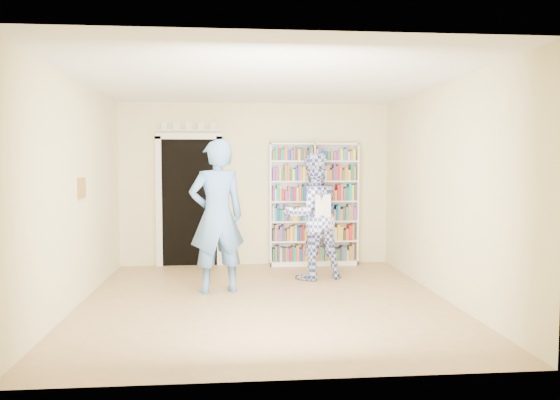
{
  "coord_description": "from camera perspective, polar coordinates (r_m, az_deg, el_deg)",
  "views": [
    {
      "loc": [
        -0.42,
        -6.65,
        1.69
      ],
      "look_at": [
        0.27,
        0.9,
        1.19
      ],
      "focal_mm": 35.0,
      "sensor_mm": 36.0,
      "label": 1
    }
  ],
  "objects": [
    {
      "name": "man_plaid",
      "position": [
        8.03,
        3.41,
        -1.7
      ],
      "size": [
        1.06,
        0.93,
        1.85
      ],
      "primitive_type": "imported",
      "rotation": [
        0.0,
        0.0,
        3.43
      ],
      "color": "#2E3D8D",
      "rests_on": "floor"
    },
    {
      "name": "man_blue",
      "position": [
        7.2,
        -6.6,
        -1.72
      ],
      "size": [
        0.84,
        0.66,
        2.01
      ],
      "primitive_type": "imported",
      "rotation": [
        0.0,
        0.0,
        3.42
      ],
      "color": "#507CB2",
      "rests_on": "floor"
    },
    {
      "name": "ceiling",
      "position": [
        6.74,
        -1.61,
        12.38
      ],
      "size": [
        5.0,
        5.0,
        0.0
      ],
      "primitive_type": "plane",
      "rotation": [
        3.14,
        0.0,
        0.0
      ],
      "color": "white",
      "rests_on": "wall_back"
    },
    {
      "name": "wall_art",
      "position": [
        7.09,
        -19.99,
        1.19
      ],
      "size": [
        0.03,
        0.25,
        0.25
      ],
      "primitive_type": "cube",
      "color": "brown",
      "rests_on": "wall_left"
    },
    {
      "name": "wall_back",
      "position": [
        9.17,
        -2.57,
        1.64
      ],
      "size": [
        4.5,
        0.0,
        4.5
      ],
      "primitive_type": "plane",
      "rotation": [
        1.57,
        0.0,
        0.0
      ],
      "color": "beige",
      "rests_on": "floor"
    },
    {
      "name": "paper_sheet",
      "position": [
        7.76,
        4.51,
        -0.63
      ],
      "size": [
        0.23,
        0.04,
        0.32
      ],
      "primitive_type": "cube",
      "rotation": [
        0.0,
        0.0,
        0.13
      ],
      "color": "white",
      "rests_on": "man_plaid"
    },
    {
      "name": "floor",
      "position": [
        6.87,
        -1.57,
        -10.47
      ],
      "size": [
        5.0,
        5.0,
        0.0
      ],
      "primitive_type": "plane",
      "color": "#99764A",
      "rests_on": "ground"
    },
    {
      "name": "bookshelf",
      "position": [
        9.12,
        3.53,
        -0.4
      ],
      "size": [
        1.48,
        0.28,
        2.03
      ],
      "rotation": [
        0.0,
        0.0,
        0.07
      ],
      "color": "white",
      "rests_on": "floor"
    },
    {
      "name": "wall_left",
      "position": [
        6.91,
        -20.57,
        0.7
      ],
      "size": [
        0.0,
        5.0,
        5.0
      ],
      "primitive_type": "plane",
      "rotation": [
        1.57,
        0.0,
        1.57
      ],
      "color": "beige",
      "rests_on": "floor"
    },
    {
      "name": "wall_right",
      "position": [
        7.17,
        16.66,
        0.88
      ],
      "size": [
        0.0,
        5.0,
        5.0
      ],
      "primitive_type": "plane",
      "rotation": [
        1.57,
        0.0,
        -1.57
      ],
      "color": "beige",
      "rests_on": "floor"
    },
    {
      "name": "doorway",
      "position": [
        9.17,
        -9.45,
        0.52
      ],
      "size": [
        1.1,
        0.08,
        2.43
      ],
      "color": "black",
      "rests_on": "floor"
    }
  ]
}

